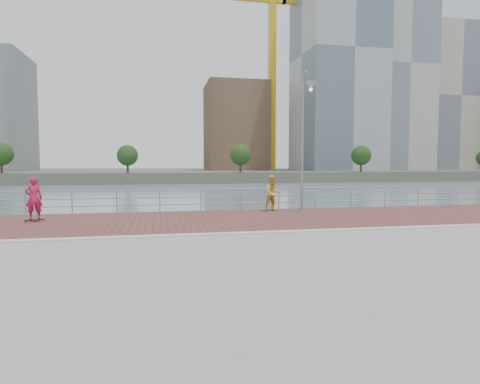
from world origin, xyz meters
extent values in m
plane|color=slate|center=(0.00, 0.00, -2.00)|extent=(400.00, 400.00, 0.00)
cube|color=gray|center=(0.00, -5.00, -1.00)|extent=(40.00, 24.00, 2.00)
cube|color=brown|center=(0.00, 3.60, 0.01)|extent=(40.00, 6.80, 0.02)
cube|color=#B7B5AD|center=(0.00, 0.00, 0.03)|extent=(40.00, 0.40, 0.06)
cube|color=#9E9E9B|center=(0.00, -8.60, 0.01)|extent=(40.00, 16.80, 0.02)
cube|color=#4C5142|center=(0.00, 122.50, -0.75)|extent=(320.00, 95.00, 2.50)
cylinder|color=#8C9EA8|center=(-9.24, 7.00, 0.55)|extent=(0.06, 0.06, 1.10)
cylinder|color=#8C9EA8|center=(-7.18, 7.00, 0.55)|extent=(0.06, 0.06, 1.10)
cylinder|color=#8C9EA8|center=(-5.13, 7.00, 0.55)|extent=(0.06, 0.06, 1.10)
cylinder|color=#8C9EA8|center=(-3.08, 7.00, 0.55)|extent=(0.06, 0.06, 1.10)
cylinder|color=#8C9EA8|center=(-1.03, 7.00, 0.55)|extent=(0.06, 0.06, 1.10)
cylinder|color=#8C9EA8|center=(1.03, 7.00, 0.55)|extent=(0.06, 0.06, 1.10)
cylinder|color=#8C9EA8|center=(3.08, 7.00, 0.55)|extent=(0.06, 0.06, 1.10)
cylinder|color=#8C9EA8|center=(5.13, 7.00, 0.55)|extent=(0.06, 0.06, 1.10)
cylinder|color=#8C9EA8|center=(7.18, 7.00, 0.55)|extent=(0.06, 0.06, 1.10)
cylinder|color=#8C9EA8|center=(9.24, 7.00, 0.55)|extent=(0.06, 0.06, 1.10)
cylinder|color=#8C9EA8|center=(11.29, 7.00, 0.55)|extent=(0.06, 0.06, 1.10)
cylinder|color=#8C9EA8|center=(13.34, 7.00, 0.55)|extent=(0.06, 0.06, 1.10)
cylinder|color=#8C9EA8|center=(15.39, 7.00, 0.55)|extent=(0.06, 0.06, 1.10)
cylinder|color=#8C9EA8|center=(0.00, 7.00, 1.10)|extent=(39.00, 0.05, 0.05)
cylinder|color=#8C9EA8|center=(0.00, 7.00, 0.73)|extent=(39.00, 0.05, 0.05)
cylinder|color=#8C9EA8|center=(0.00, 7.00, 0.36)|extent=(39.00, 0.05, 0.05)
cylinder|color=gray|center=(4.17, 6.50, 3.32)|extent=(0.13, 0.13, 6.65)
cylinder|color=gray|center=(4.17, 5.95, 6.65)|extent=(0.08, 1.11, 0.08)
cone|color=#B2B2AD|center=(4.17, 5.39, 6.43)|extent=(0.49, 0.49, 0.39)
cube|color=black|center=(-8.14, 4.47, 0.09)|extent=(0.75, 0.45, 0.03)
cylinder|color=beige|center=(-8.33, 4.32, 0.05)|extent=(0.07, 0.06, 0.06)
cylinder|color=beige|center=(-7.89, 4.50, 0.05)|extent=(0.07, 0.06, 0.06)
cylinder|color=beige|center=(-8.38, 4.44, 0.05)|extent=(0.07, 0.06, 0.06)
cylinder|color=beige|center=(-7.94, 4.62, 0.05)|extent=(0.07, 0.06, 0.06)
imported|color=#BD1947|center=(-8.14, 4.47, 0.99)|extent=(0.75, 0.63, 1.76)
imported|color=gold|center=(2.51, 6.15, 0.93)|extent=(0.98, 0.82, 1.81)
cube|color=gold|center=(30.00, 104.00, 25.50)|extent=(2.00, 2.00, 50.00)
cube|color=gold|center=(39.00, 104.00, 50.50)|extent=(12.00, 1.40, 1.40)
cube|color=brown|center=(20.00, 110.00, 13.72)|extent=(18.00, 18.00, 26.43)
cube|color=#9E9EA3|center=(48.00, 98.00, 33.47)|extent=(22.00, 22.00, 65.95)
cube|color=#B2ADA3|center=(72.00, 108.00, 33.19)|extent=(20.00, 20.00, 65.38)
cube|color=#ADA38E|center=(95.00, 115.00, 25.12)|extent=(24.00, 22.00, 49.24)
cylinder|color=#473323|center=(-35.00, 77.00, 2.35)|extent=(0.50, 0.50, 3.70)
sphere|color=#193814|center=(-35.00, 77.00, 4.47)|extent=(4.76, 4.76, 4.76)
cylinder|color=#473323|center=(-10.00, 77.00, 2.25)|extent=(0.50, 0.50, 3.51)
sphere|color=#193814|center=(-10.00, 77.00, 4.26)|extent=(4.51, 4.51, 4.51)
cylinder|color=#473323|center=(15.00, 77.00, 2.37)|extent=(0.50, 0.50, 3.73)
sphere|color=#193814|center=(15.00, 77.00, 4.50)|extent=(4.80, 4.80, 4.80)
cylinder|color=#473323|center=(45.00, 77.00, 2.37)|extent=(0.50, 0.50, 3.74)
sphere|color=#193814|center=(45.00, 77.00, 4.50)|extent=(4.80, 4.80, 4.80)
camera|label=1|loc=(-3.03, -13.22, 2.39)|focal=30.00mm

